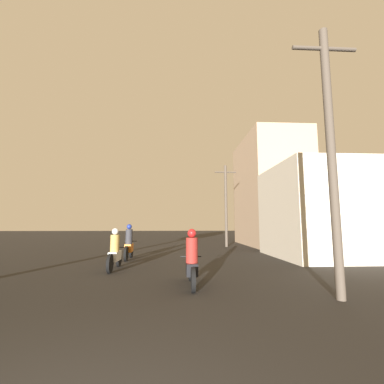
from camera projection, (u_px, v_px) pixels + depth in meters
The scene contains 7 objects.
motorcycle_black at pixel (192, 263), 6.95m from camera, with size 0.60×1.93×1.52m.
motorcycle_white at pixel (115, 253), 9.38m from camera, with size 0.60×2.00×1.50m.
motorcycle_orange at pixel (129, 245), 12.14m from camera, with size 0.60×1.95×1.64m.
building_right_near at pixel (319, 211), 12.89m from camera, with size 4.48×5.20×4.55m.
building_right_far at pixel (270, 191), 20.60m from camera, with size 4.18×7.43×8.49m.
utility_pole_near at pixel (331, 150), 6.02m from camera, with size 1.60×0.20×6.46m.
utility_pole_far at pixel (226, 203), 18.98m from camera, with size 1.60×0.20×6.01m.
Camera 1 is at (0.84, -1.45, 1.66)m, focal length 24.00 mm.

